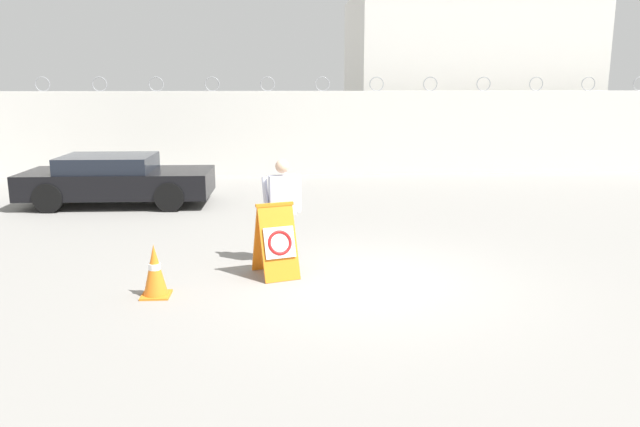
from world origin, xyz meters
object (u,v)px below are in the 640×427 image
traffic_cone_near (155,271)px  barricade_sign (276,240)px  parked_car_front_coupe (117,179)px  security_guard (283,206)px

traffic_cone_near → barricade_sign: bearing=26.4°
traffic_cone_near → parked_car_front_coupe: 7.26m
security_guard → traffic_cone_near: security_guard is taller
traffic_cone_near → parked_car_front_coupe: (-2.28, 6.89, 0.26)m
traffic_cone_near → parked_car_front_coupe: parked_car_front_coupe is taller
barricade_sign → traffic_cone_near: barricade_sign is taller
barricade_sign → parked_car_front_coupe: parked_car_front_coupe is taller
barricade_sign → security_guard: (0.11, 0.71, 0.42)m
barricade_sign → traffic_cone_near: 1.97m
barricade_sign → security_guard: security_guard is taller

